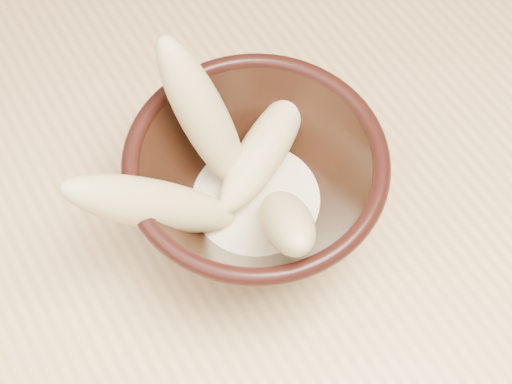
{
  "coord_description": "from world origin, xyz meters",
  "views": [
    {
      "loc": [
        -0.3,
        -0.26,
        1.29
      ],
      "look_at": [
        -0.15,
        -0.03,
        0.8
      ],
      "focal_mm": 50.0,
      "sensor_mm": 36.0,
      "label": 1
    }
  ],
  "objects": [
    {
      "name": "banana_upright",
      "position": [
        -0.17,
        0.02,
        0.86
      ],
      "size": [
        0.07,
        0.11,
        0.15
      ],
      "primitive_type": "ellipsoid",
      "rotation": [
        0.46,
        0.0,
        3.49
      ],
      "color": "#D5BB7E",
      "rests_on": "bowl"
    },
    {
      "name": "banana_front",
      "position": [
        -0.16,
        -0.08,
        0.84
      ],
      "size": [
        0.08,
        0.12,
        0.12
      ],
      "primitive_type": "ellipsoid",
      "rotation": [
        0.71,
        0.0,
        -0.39
      ],
      "color": "#D5BB7E",
      "rests_on": "bowl"
    },
    {
      "name": "banana_left",
      "position": [
        -0.23,
        -0.02,
        0.84
      ],
      "size": [
        0.14,
        0.07,
        0.13
      ],
      "primitive_type": "ellipsoid",
      "rotation": [
        0.82,
        0.0,
        -1.83
      ],
      "color": "#D5BB7E",
      "rests_on": "bowl"
    },
    {
      "name": "banana_across",
      "position": [
        -0.13,
        -0.0,
        0.81
      ],
      "size": [
        0.13,
        0.1,
        0.05
      ],
      "primitive_type": "ellipsoid",
      "rotation": [
        1.5,
        0.0,
        2.09
      ],
      "color": "#D5BB7E",
      "rests_on": "bowl"
    },
    {
      "name": "milk_puddle",
      "position": [
        -0.15,
        -0.03,
        0.79
      ],
      "size": [
        0.11,
        0.11,
        0.02
      ],
      "primitive_type": "cylinder",
      "color": "beige",
      "rests_on": "bowl"
    },
    {
      "name": "bowl",
      "position": [
        -0.15,
        -0.03,
        0.81
      ],
      "size": [
        0.2,
        0.2,
        0.11
      ],
      "rotation": [
        0.0,
        0.0,
        -0.37
      ],
      "color": "black",
      "rests_on": "table"
    },
    {
      "name": "table",
      "position": [
        0.0,
        0.0,
        0.67
      ],
      "size": [
        1.2,
        0.8,
        0.75
      ],
      "color": "#E3B67D",
      "rests_on": "ground"
    }
  ]
}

